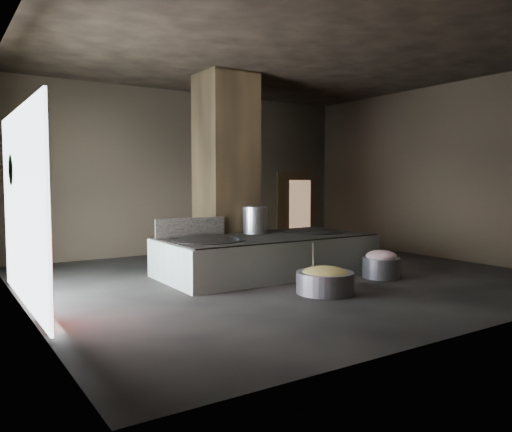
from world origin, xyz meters
TOP-DOWN VIEW (x-y plane):
  - floor at (0.00, 0.00)m, footprint 10.00×9.00m
  - ceiling at (0.00, 0.00)m, footprint 10.00×9.00m
  - back_wall at (0.00, 4.55)m, footprint 10.00×0.10m
  - front_wall at (0.00, -4.55)m, footprint 10.00×0.10m
  - left_wall at (-5.05, 0.00)m, footprint 0.10×9.00m
  - right_wall at (5.05, 0.00)m, footprint 0.10×9.00m
  - pillar at (-0.30, 1.90)m, footprint 1.20×1.20m
  - hearth_platform at (-0.10, 0.47)m, footprint 4.60×2.22m
  - platform_cap at (-0.10, 0.47)m, footprint 4.49×2.15m
  - wok_left at (-1.55, 0.42)m, footprint 1.45×1.45m
  - wok_left_rim at (-1.55, 0.42)m, footprint 1.48×1.48m
  - wok_right at (1.25, 0.52)m, footprint 1.35×1.35m
  - wok_right_rim at (1.25, 0.52)m, footprint 1.38×1.38m
  - stock_pot at (-0.05, 1.02)m, footprint 0.56×0.56m
  - splash_guard at (-1.55, 1.22)m, footprint 1.60×0.07m
  - cook at (0.59, 2.46)m, footprint 0.75×0.62m
  - veg_basin at (-0.28, -1.65)m, footprint 1.32×1.32m
  - veg_fill at (-0.28, -1.65)m, footprint 0.85×0.85m
  - ladle at (-0.43, -1.50)m, footprint 0.31×0.31m
  - meat_basin at (1.65, -1.19)m, footprint 0.92×0.92m
  - meat_fill at (1.65, -1.19)m, footprint 0.63×0.63m
  - doorway_near at (1.20, 4.45)m, footprint 1.18×0.08m
  - doorway_near_glow at (1.03, 4.63)m, footprint 0.81×0.04m
  - doorway_far at (3.60, 4.45)m, footprint 1.18×0.08m
  - doorway_far_glow at (3.87, 4.39)m, footprint 0.83×0.04m
  - left_opening at (-4.95, 0.20)m, footprint 0.04×4.20m
  - pavilion_sliver at (-4.88, -1.10)m, footprint 0.05×0.90m
  - tree_silhouette at (-4.85, 1.30)m, footprint 0.28×1.10m

SIDE VIEW (x-z plane):
  - floor at x=0.00m, z-range -0.10..0.00m
  - veg_basin at x=-0.28m, z-range 0.00..0.38m
  - meat_basin at x=1.65m, z-range 0.00..0.42m
  - veg_fill at x=-0.28m, z-range 0.22..0.48m
  - hearth_platform at x=-0.10m, z-range 0.00..0.80m
  - meat_fill at x=1.65m, z-range 0.33..0.57m
  - ladle at x=-0.43m, z-range 0.18..0.92m
  - wok_left at x=-1.55m, z-range 0.55..0.95m
  - wok_right at x=1.25m, z-range 0.56..0.94m
  - platform_cap at x=-0.10m, z-range 0.80..0.83m
  - wok_left_rim at x=-1.55m, z-range 0.80..0.84m
  - wok_right_rim at x=1.25m, z-range 0.80..0.84m
  - pavilion_sliver at x=-4.88m, z-range 0.00..1.70m
  - cook at x=0.59m, z-range 0.00..1.76m
  - splash_guard at x=-1.55m, z-range 0.83..1.23m
  - doorway_near_glow at x=1.03m, z-range 0.09..2.01m
  - doorway_far_glow at x=3.87m, z-range 0.06..2.04m
  - doorway_near at x=1.20m, z-range -0.09..2.29m
  - doorway_far at x=3.60m, z-range -0.09..2.29m
  - stock_pot at x=-0.05m, z-range 0.83..1.43m
  - left_opening at x=-4.95m, z-range 0.05..3.15m
  - tree_silhouette at x=-4.85m, z-range 1.65..2.75m
  - back_wall at x=0.00m, z-range 0.00..4.50m
  - front_wall at x=0.00m, z-range 0.00..4.50m
  - left_wall at x=-5.05m, z-range 0.00..4.50m
  - right_wall at x=5.05m, z-range 0.00..4.50m
  - pillar at x=-0.30m, z-range 0.00..4.50m
  - ceiling at x=0.00m, z-range 4.50..4.60m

